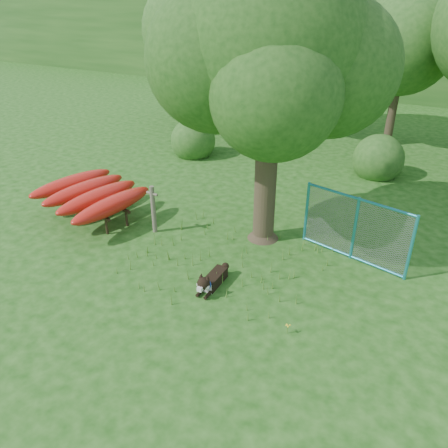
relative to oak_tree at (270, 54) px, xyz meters
The scene contains 14 objects.
ground 5.40m from the oak_tree, 100.20° to the right, with size 80.00×80.00×0.00m, color #15460E.
oak_tree is the anchor object (origin of this frame).
wooden_post 4.91m from the oak_tree, 155.39° to the right, with size 0.37×0.13×1.35m.
kayak_rack 6.36m from the oak_tree, 163.76° to the right, with size 3.11×3.34×0.96m.
husky_dog 5.18m from the oak_tree, 88.69° to the right, with size 0.36×1.23×0.55m.
fence_section 4.49m from the oak_tree, ahead, with size 2.76×0.66×2.73m.
wildflower_clump 5.87m from the oak_tree, 56.31° to the right, with size 0.10×0.09×0.22m.
bg_tree_a 10.10m from the oak_tree, 133.81° to the left, with size 4.40×4.40×6.70m.
bg_tree_b 9.97m from the oak_tree, 110.59° to the left, with size 5.20×5.20×8.22m.
bg_tree_c 10.35m from the oak_tree, 84.38° to the left, with size 4.00×4.00×6.12m.
bg_tree_f 14.02m from the oak_tree, 132.70° to the left, with size 3.60×3.60×5.55m.
shrub_left 8.63m from the oak_tree, 138.92° to the left, with size 1.80×1.80×1.80m, color #24511A.
shrub_mid 7.96m from the oak_tree, 76.48° to the left, with size 1.80×1.80×1.80m, color #24511A.
wooded_hillside 25.34m from the oak_tree, 91.11° to the left, with size 80.00×12.00×6.00m, color #24511A.
Camera 1 is at (4.87, -6.67, 5.77)m, focal length 35.00 mm.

